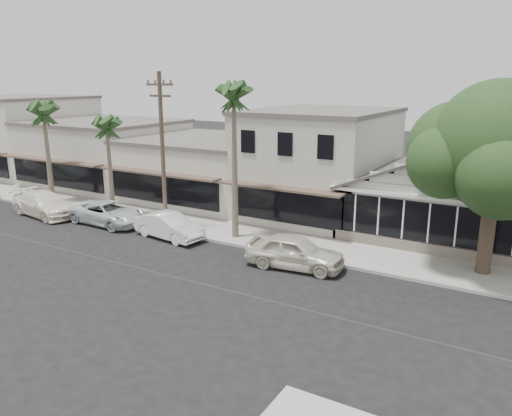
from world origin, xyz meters
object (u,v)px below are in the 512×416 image
Objects in this scene: utility_pole at (162,149)px; car_2 at (108,213)px; car_1 at (169,226)px; shade_tree at (496,149)px; car_0 at (295,252)px; car_3 at (45,204)px.

car_2 is at bearing -170.79° from utility_pole.
shade_tree reaches higher than car_1.
car_0 is 12.99m from car_2.
car_0 is 9.82m from shade_tree.
utility_pole is at bearing -74.10° from car_3.
utility_pole is 1.69× the size of car_3.
car_0 is 1.08× the size of car_1.
utility_pole is 2.10× the size of car_1.
shade_tree is at bearing -70.98° from car_1.
car_2 is 21.42m from shade_tree.
shade_tree is (15.62, 3.21, 4.99)m from car_1.
car_1 is 0.81× the size of car_3.
shade_tree is at bearing -74.54° from car_3.
car_2 is at bearing -171.95° from shade_tree.
car_3 is at bearing 99.68° from car_1.
car_3 is at bearing -171.99° from shade_tree.
car_3 reaches higher than car_2.
car_3 is (-8.97, -1.33, -4.02)m from utility_pole.
shade_tree is at bearing -71.10° from car_0.
car_1 reaches higher than car_2.
car_3 is 26.34m from shade_tree.
utility_pole reaches higher than car_0.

